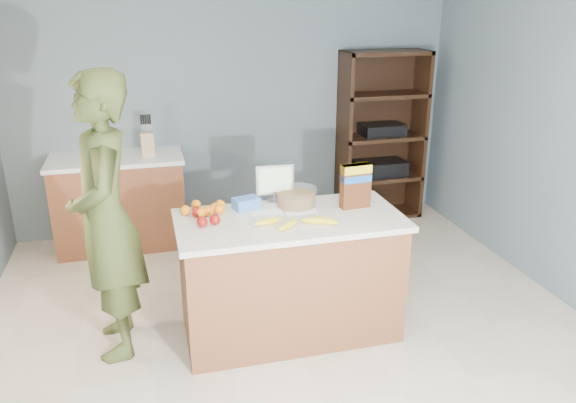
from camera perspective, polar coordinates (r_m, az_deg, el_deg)
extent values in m
cube|color=beige|center=(4.03, 1.31, -15.18)|extent=(4.50, 5.00, 0.02)
cube|color=slate|center=(5.83, -5.44, 9.45)|extent=(4.50, 0.02, 2.50)
cube|color=brown|center=(4.05, 0.18, -7.83)|extent=(1.50, 0.70, 0.86)
cube|color=silver|center=(3.86, 0.19, -1.92)|extent=(1.56, 0.76, 0.04)
cube|color=black|center=(4.24, 0.18, -12.36)|extent=(1.46, 0.66, 0.10)
cube|color=brown|center=(5.69, -16.65, -0.19)|extent=(1.20, 0.60, 0.86)
cube|color=white|center=(5.55, -17.11, 4.16)|extent=(1.24, 0.62, 0.04)
cube|color=black|center=(6.31, 8.81, 6.89)|extent=(0.90, 0.04, 1.80)
cube|color=black|center=(5.99, 5.68, 6.32)|extent=(0.04, 0.40, 1.80)
cube|color=black|center=(6.34, 13.05, 6.66)|extent=(0.04, 0.40, 1.80)
cube|color=black|center=(6.42, 9.02, -1.14)|extent=(0.90, 0.40, 0.04)
cube|color=black|center=(6.27, 9.23, 2.51)|extent=(0.90, 0.40, 0.04)
cube|color=black|center=(6.15, 9.47, 6.51)|extent=(0.90, 0.40, 0.04)
cube|color=black|center=(6.06, 9.72, 10.64)|extent=(0.90, 0.40, 0.04)
cube|color=black|center=(6.01, 9.96, 14.68)|extent=(0.90, 0.40, 0.04)
cube|color=black|center=(6.24, 9.28, 3.39)|extent=(0.55, 0.32, 0.16)
cube|color=black|center=(6.13, 9.51, 7.23)|extent=(0.45, 0.30, 0.12)
imported|color=#414B1F|center=(3.85, -18.02, -1.69)|extent=(0.52, 0.74, 1.93)
cube|color=tan|center=(5.50, -14.06, 5.70)|extent=(0.12, 0.10, 0.22)
cylinder|color=black|center=(5.46, -14.62, 7.24)|extent=(0.02, 0.02, 0.09)
cylinder|color=black|center=(5.46, -14.41, 7.25)|extent=(0.02, 0.02, 0.09)
cylinder|color=black|center=(5.46, -14.20, 7.27)|extent=(0.02, 0.02, 0.09)
cylinder|color=black|center=(5.46, -13.99, 7.29)|extent=(0.02, 0.02, 0.09)
cylinder|color=black|center=(5.46, -13.78, 7.31)|extent=(0.02, 0.02, 0.09)
cube|color=white|center=(3.94, -2.23, -1.11)|extent=(0.23, 0.12, 0.00)
cube|color=white|center=(3.96, 1.35, -0.98)|extent=(0.23, 0.14, 0.00)
ellipsoid|color=yellow|center=(3.72, -2.07, -2.06)|extent=(0.21, 0.09, 0.04)
ellipsoid|color=yellow|center=(3.67, 0.05, -2.41)|extent=(0.19, 0.16, 0.04)
ellipsoid|color=yellow|center=(3.74, 2.81, -1.97)|extent=(0.21, 0.11, 0.04)
ellipsoid|color=yellow|center=(3.75, 3.74, -1.96)|extent=(0.18, 0.17, 0.04)
sphere|color=maroon|center=(3.89, -9.23, -1.09)|extent=(0.07, 0.07, 0.07)
sphere|color=maroon|center=(3.75, -7.43, -1.83)|extent=(0.07, 0.07, 0.07)
sphere|color=maroon|center=(3.73, -8.72, -2.05)|extent=(0.07, 0.07, 0.07)
sphere|color=orange|center=(3.88, -8.81, -1.12)|extent=(0.07, 0.07, 0.07)
sphere|color=orange|center=(4.03, -9.31, -0.34)|extent=(0.07, 0.07, 0.07)
sphere|color=orange|center=(3.93, -7.00, -0.76)|extent=(0.07, 0.07, 0.07)
sphere|color=orange|center=(3.96, -7.42, -0.63)|extent=(0.07, 0.07, 0.07)
sphere|color=orange|center=(3.94, -10.40, -0.88)|extent=(0.07, 0.07, 0.07)
sphere|color=orange|center=(3.90, -8.14, -0.98)|extent=(0.07, 0.07, 0.07)
sphere|color=orange|center=(4.01, -6.91, -0.33)|extent=(0.07, 0.07, 0.07)
cube|color=blue|center=(4.01, -4.27, -0.18)|extent=(0.21, 0.17, 0.08)
cylinder|color=#267219|center=(4.05, 0.83, 0.18)|extent=(0.27, 0.27, 0.09)
cylinder|color=white|center=(4.04, 0.83, 0.44)|extent=(0.30, 0.30, 0.13)
cylinder|color=silver|center=(4.15, -1.35, 0.09)|extent=(0.12, 0.12, 0.01)
cylinder|color=silver|center=(4.14, -1.35, 0.49)|extent=(0.02, 0.02, 0.05)
cube|color=silver|center=(4.09, -1.37, 2.27)|extent=(0.28, 0.04, 0.22)
cube|color=yellow|center=(4.08, -1.30, 2.19)|extent=(0.24, 0.01, 0.18)
cube|color=#592B14|center=(4.01, 6.88, 1.55)|extent=(0.22, 0.09, 0.32)
cube|color=yellow|center=(3.97, 6.95, 3.32)|extent=(0.22, 0.10, 0.06)
cube|color=blue|center=(3.99, 6.91, 2.36)|extent=(0.22, 0.10, 0.05)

